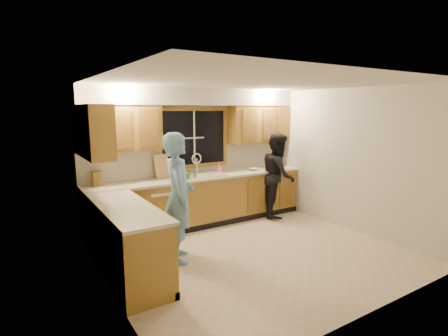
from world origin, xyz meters
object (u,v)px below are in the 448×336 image
object	(u,v)px
sink	(202,179)
man	(179,197)
knife_block	(96,178)
soap_bottle	(219,168)
woman	(278,175)
dish_crate	(180,176)
bowl	(253,169)
stove	(141,257)
dishwasher	(159,210)

from	to	relation	value
sink	man	xyz separation A→B (m)	(-1.02, -1.20, 0.05)
man	knife_block	distance (m)	1.58
soap_bottle	woman	bearing A→B (deg)	-21.27
sink	dish_crate	xyz separation A→B (m)	(-0.50, -0.11, 0.12)
woman	bowl	bearing A→B (deg)	92.11
woman	knife_block	size ratio (longest dim) A/B	7.06
sink	bowl	size ratio (longest dim) A/B	4.46
woman	dish_crate	world-z (taller)	woman
man	knife_block	size ratio (longest dim) A/B	7.70
stove	man	bearing A→B (deg)	38.80
soap_bottle	bowl	size ratio (longest dim) A/B	0.98
man	knife_block	bearing A→B (deg)	50.73
sink	dishwasher	world-z (taller)	sink
sink	dish_crate	distance (m)	0.52
stove	soap_bottle	distance (m)	2.99
knife_block	soap_bottle	bearing A→B (deg)	-11.15
dishwasher	dish_crate	size ratio (longest dim) A/B	3.00
knife_block	soap_bottle	world-z (taller)	knife_block
dishwasher	bowl	distance (m)	2.07
man	sink	bearing A→B (deg)	-20.33
man	soap_bottle	bearing A→B (deg)	-28.39
woman	stove	bearing A→B (deg)	154.12
sink	bowl	distance (m)	1.15
dishwasher	woman	world-z (taller)	woman
knife_block	soap_bottle	xyz separation A→B (m)	(2.26, -0.07, -0.02)
woman	knife_block	world-z (taller)	woman
man	stove	bearing A→B (deg)	148.90
sink	dishwasher	distance (m)	0.96
sink	woman	xyz separation A→B (m)	(1.55, -0.35, -0.03)
dish_crate	soap_bottle	world-z (taller)	soap_bottle
knife_block	dish_crate	size ratio (longest dim) A/B	0.87
dishwasher	soap_bottle	distance (m)	1.42
soap_bottle	sink	bearing A→B (deg)	-168.51
knife_block	dishwasher	bearing A→B (deg)	-19.48
stove	woman	size ratio (longest dim) A/B	0.54
man	dish_crate	world-z (taller)	man
stove	knife_block	bearing A→B (deg)	90.76
stove	bowl	bearing A→B (deg)	31.22
sink	soap_bottle	xyz separation A→B (m)	(0.43, 0.09, 0.15)
dishwasher	man	size ratio (longest dim) A/B	0.45
man	woman	distance (m)	2.71
man	dish_crate	distance (m)	1.21
sink	stove	size ratio (longest dim) A/B	0.96
dish_crate	knife_block	bearing A→B (deg)	168.35
dishwasher	stove	xyz separation A→B (m)	(-0.95, -1.81, 0.04)
soap_bottle	bowl	xyz separation A→B (m)	(0.72, -0.12, -0.07)
knife_block	soap_bottle	size ratio (longest dim) A/B	1.25
knife_block	bowl	bearing A→B (deg)	-13.08
stove	man	world-z (taller)	man
sink	woman	size ratio (longest dim) A/B	0.51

